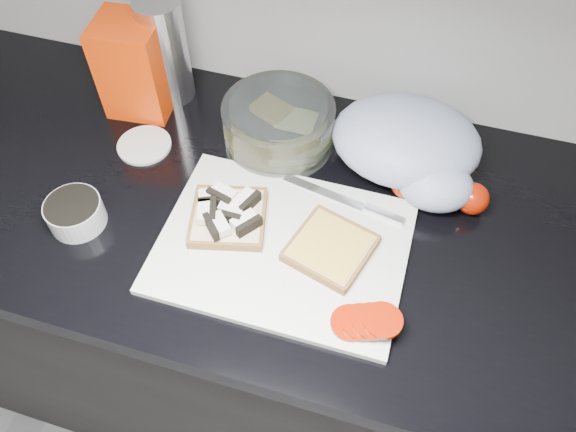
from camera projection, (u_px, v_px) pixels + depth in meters
The scene contains 14 objects.
base_cabinet at pixel (262, 318), 1.36m from camera, with size 3.50×0.60×0.86m, color black.
countertop at pixel (253, 204), 1.00m from camera, with size 3.50×0.64×0.04m, color black.
cutting_board at pixel (283, 246), 0.92m from camera, with size 0.40×0.30×0.01m, color silver.
bread_left at pixel (228, 215), 0.93m from camera, with size 0.15×0.15×0.04m.
bread_right at pixel (330, 248), 0.90m from camera, with size 0.16×0.16×0.02m.
tomato_slices at pixel (366, 322), 0.82m from camera, with size 0.11×0.08×0.02m.
knife at pixel (358, 205), 0.96m from camera, with size 0.22×0.06×0.01m.
seed_tub at pixel (75, 212), 0.93m from camera, with size 0.09×0.09×0.05m.
tub_lid at pixel (144, 145), 1.06m from camera, with size 0.10×0.10×0.01m, color silver.
glass_bowl at pixel (279, 125), 1.04m from camera, with size 0.21×0.21×0.09m.
bread_bag at pixel (135, 66), 1.06m from camera, with size 0.12×0.11×0.19m, color #FF3204.
steel_canister at pixel (165, 51), 1.07m from camera, with size 0.09×0.09×0.21m, color #BBBAC0.
grocery_bag at pixel (410, 146), 0.99m from camera, with size 0.27×0.24×0.12m.
whole_tomatoes at pixel (439, 192), 0.96m from camera, with size 0.17×0.06×0.06m.
Camera 1 is at (0.24, 0.62, 1.67)m, focal length 35.00 mm.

